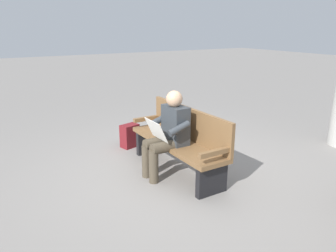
{
  "coord_description": "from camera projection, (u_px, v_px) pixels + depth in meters",
  "views": [
    {
      "loc": [
        -3.61,
        2.28,
        1.99
      ],
      "look_at": [
        -0.03,
        0.15,
        0.7
      ],
      "focal_mm": 34.71,
      "sensor_mm": 36.0,
      "label": 1
    }
  ],
  "objects": [
    {
      "name": "person_seated",
      "position": [
        168.0,
        132.0,
        4.35
      ],
      "size": [
        0.57,
        0.58,
        1.18
      ],
      "rotation": [
        0.0,
        0.0,
        0.01
      ],
      "color": "#33383D",
      "rests_on": "ground"
    },
    {
      "name": "bench_near",
      "position": [
        180.0,
        139.0,
        4.56
      ],
      "size": [
        1.81,
        0.5,
        0.9
      ],
      "rotation": [
        0.0,
        0.0,
        0.01
      ],
      "color": "brown",
      "rests_on": "ground"
    },
    {
      "name": "ground_plane",
      "position": [
        176.0,
        170.0,
        4.66
      ],
      "size": [
        40.0,
        40.0,
        0.0
      ],
      "primitive_type": "plane",
      "color": "gray"
    },
    {
      "name": "backpack",
      "position": [
        130.0,
        136.0,
        5.53
      ],
      "size": [
        0.29,
        0.33,
        0.39
      ],
      "rotation": [
        0.0,
        0.0,
        4.98
      ],
      "color": "maroon",
      "rests_on": "ground"
    }
  ]
}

